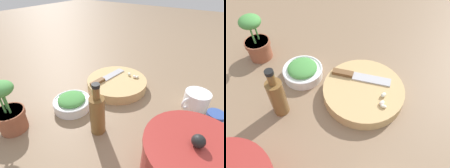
# 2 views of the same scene
# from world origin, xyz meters

# --- Properties ---
(ground_plane) EXTENTS (5.00, 5.00, 0.00)m
(ground_plane) POSITION_xyz_m (0.00, 0.00, 0.00)
(ground_plane) COLOR #7F664C
(cutting_board) EXTENTS (0.27, 0.27, 0.04)m
(cutting_board) POSITION_xyz_m (0.07, -0.11, 0.02)
(cutting_board) COLOR tan
(cutting_board) RESTS_ON ground_plane
(chef_knife) EXTENTS (0.05, 0.20, 0.01)m
(chef_knife) POSITION_xyz_m (0.11, -0.09, 0.05)
(chef_knife) COLOR brown
(chef_knife) RESTS_ON cutting_board
(garlic_cloves) EXTENTS (0.06, 0.03, 0.01)m
(garlic_cloves) POSITION_xyz_m (0.02, -0.17, 0.05)
(garlic_cloves) COLOR #F3E9CE
(garlic_cloves) RESTS_ON cutting_board
(herb_bowl) EXTENTS (0.14, 0.14, 0.06)m
(herb_bowl) POSITION_xyz_m (0.13, 0.11, 0.03)
(herb_bowl) COLOR white
(herb_bowl) RESTS_ON ground_plane
(spice_jar) EXTENTS (0.06, 0.06, 0.08)m
(spice_jar) POSITION_xyz_m (-0.33, -0.07, 0.04)
(spice_jar) COLOR silver
(spice_jar) RESTS_ON ground_plane
(coffee_mug) EXTENTS (0.09, 0.11, 0.07)m
(coffee_mug) POSITION_xyz_m (-0.26, -0.16, 0.04)
(coffee_mug) COLOR white
(coffee_mug) RESTS_ON ground_plane
(oil_bottle) EXTENTS (0.05, 0.05, 0.18)m
(oil_bottle) POSITION_xyz_m (-0.02, 0.14, 0.07)
(oil_bottle) COLOR brown
(oil_bottle) RESTS_ON ground_plane
(stock_pot) EXTENTS (0.22, 0.22, 0.17)m
(stock_pot) POSITION_xyz_m (-0.31, 0.16, 0.07)
(stock_pot) COLOR #9E2D28
(stock_pot) RESTS_ON ground_plane
(potted_herb) EXTENTS (0.09, 0.09, 0.18)m
(potted_herb) POSITION_xyz_m (0.21, 0.30, 0.08)
(potted_herb) COLOR #935138
(potted_herb) RESTS_ON ground_plane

